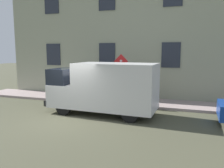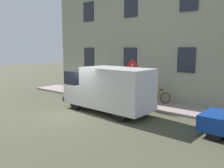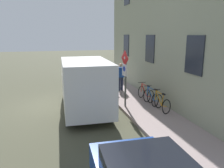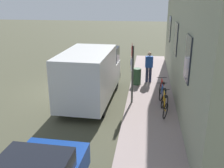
% 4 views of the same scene
% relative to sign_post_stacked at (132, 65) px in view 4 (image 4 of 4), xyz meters
% --- Properties ---
extents(ground_plane, '(80.00, 80.00, 0.00)m').
position_rel_sign_post_stacked_xyz_m(ground_plane, '(-3.15, 1.54, -1.92)').
color(ground_plane, '#464633').
extents(sidewalk_slab, '(2.20, 16.72, 0.14)m').
position_rel_sign_post_stacked_xyz_m(sidewalk_slab, '(0.89, 1.54, -1.85)').
color(sidewalk_slab, gray).
rests_on(sidewalk_slab, ground_plane).
extents(building_facade, '(0.75, 14.72, 8.85)m').
position_rel_sign_post_stacked_xyz_m(building_facade, '(2.34, 1.54, 2.51)').
color(building_facade, gray).
rests_on(building_facade, ground_plane).
extents(sign_post_stacked, '(0.17, 0.56, 2.64)m').
position_rel_sign_post_stacked_xyz_m(sign_post_stacked, '(0.00, 0.00, 0.00)').
color(sign_post_stacked, '#474C47').
rests_on(sign_post_stacked, sidewalk_slab).
extents(delivery_van, '(2.19, 5.40, 2.50)m').
position_rel_sign_post_stacked_xyz_m(delivery_van, '(-1.91, 0.27, -0.58)').
color(delivery_van, silver).
rests_on(delivery_van, ground_plane).
extents(bicycle_orange, '(0.46, 1.72, 0.89)m').
position_rel_sign_post_stacked_xyz_m(bicycle_orange, '(1.44, -0.96, -1.41)').
color(bicycle_orange, black).
rests_on(bicycle_orange, sidewalk_slab).
extents(bicycle_blue, '(0.48, 1.71, 0.89)m').
position_rel_sign_post_stacked_xyz_m(bicycle_blue, '(1.44, -0.12, -1.41)').
color(bicycle_blue, black).
rests_on(bicycle_blue, sidewalk_slab).
extents(bicycle_red, '(0.46, 1.72, 0.89)m').
position_rel_sign_post_stacked_xyz_m(bicycle_red, '(1.44, 0.73, -1.41)').
color(bicycle_red, black).
rests_on(bicycle_red, sidewalk_slab).
extents(pedestrian, '(0.43, 0.31, 1.72)m').
position_rel_sign_post_stacked_xyz_m(pedestrian, '(0.77, 3.12, -0.85)').
color(pedestrian, '#262B47').
rests_on(pedestrian, sidewalk_slab).
extents(litter_bin, '(0.44, 0.44, 0.90)m').
position_rel_sign_post_stacked_xyz_m(litter_bin, '(0.14, 2.59, -1.33)').
color(litter_bin, '#2D5133').
rests_on(litter_bin, sidewalk_slab).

